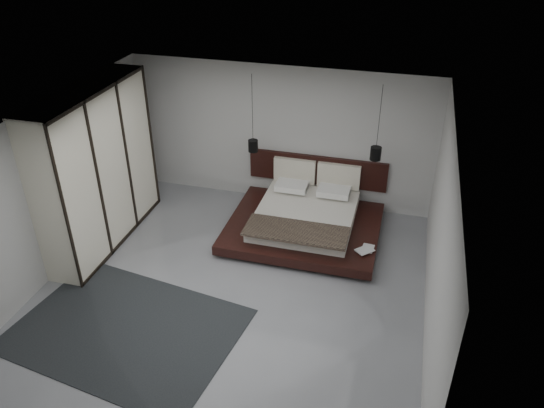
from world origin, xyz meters
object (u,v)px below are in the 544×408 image
(pendant_left, at_px, (253,146))
(wardrobe, at_px, (96,169))
(lattice_screen, at_px, (131,136))
(pendant_right, at_px, (376,153))
(rug, at_px, (127,329))
(bed, at_px, (305,218))

(pendant_left, distance_m, wardrobe, 2.82)
(lattice_screen, xyz_separation_m, pendant_right, (4.85, -0.11, 0.26))
(lattice_screen, height_order, pendant_left, pendant_left)
(pendant_left, xyz_separation_m, rug, (-0.84, -3.68, -1.43))
(pendant_left, xyz_separation_m, pendant_right, (2.26, 0.00, 0.12))
(lattice_screen, bearing_deg, pendant_left, -2.45)
(lattice_screen, xyz_separation_m, pendant_left, (2.59, -0.11, 0.14))
(lattice_screen, bearing_deg, rug, -65.21)
(pendant_right, bearing_deg, rug, -130.13)
(wardrobe, bearing_deg, pendant_left, 33.98)
(pendant_right, relative_size, rug, 0.43)
(pendant_left, bearing_deg, pendant_right, 0.00)
(bed, distance_m, pendant_left, 1.67)
(pendant_left, height_order, rug, pendant_left)
(pendant_left, bearing_deg, wardrobe, -146.02)
(bed, distance_m, rug, 3.81)
(bed, xyz_separation_m, rug, (-1.97, -3.25, -0.28))
(bed, distance_m, pendant_right, 1.75)
(rug, bearing_deg, lattice_screen, 114.79)
(rug, bearing_deg, pendant_left, 77.09)
(bed, xyz_separation_m, pendant_right, (1.13, 0.43, 1.27))
(lattice_screen, relative_size, wardrobe, 0.90)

